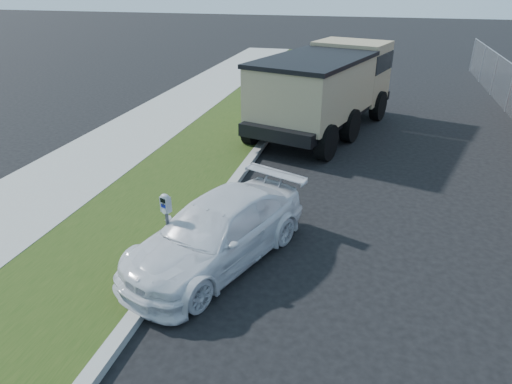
# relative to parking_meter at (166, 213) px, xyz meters

# --- Properties ---
(ground) EXTENTS (120.00, 120.00, 0.00)m
(ground) POSITION_rel_parking_meter_xyz_m (2.70, 0.48, -1.11)
(ground) COLOR black
(ground) RESTS_ON ground
(streetside) EXTENTS (6.12, 50.00, 0.15)m
(streetside) POSITION_rel_parking_meter_xyz_m (-2.86, 2.48, -1.04)
(streetside) COLOR gray
(streetside) RESTS_ON ground
(parking_meter) EXTENTS (0.22, 0.18, 1.36)m
(parking_meter) POSITION_rel_parking_meter_xyz_m (0.00, 0.00, 0.00)
(parking_meter) COLOR #3F4247
(parking_meter) RESTS_ON ground
(white_wagon) EXTENTS (3.17, 4.58, 1.23)m
(white_wagon) POSITION_rel_parking_meter_xyz_m (0.84, 0.44, -0.49)
(white_wagon) COLOR white
(white_wagon) RESTS_ON ground
(dump_truck) EXTENTS (4.57, 7.56, 2.79)m
(dump_truck) POSITION_rel_parking_meter_xyz_m (1.85, 9.35, 0.46)
(dump_truck) COLOR black
(dump_truck) RESTS_ON ground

